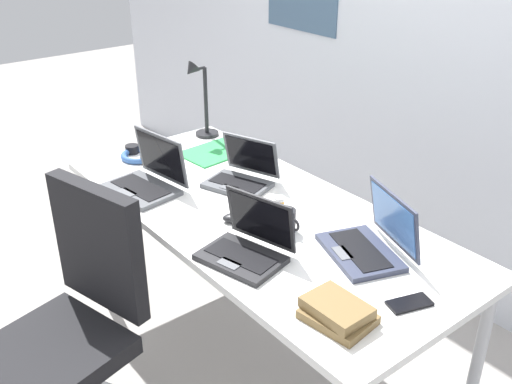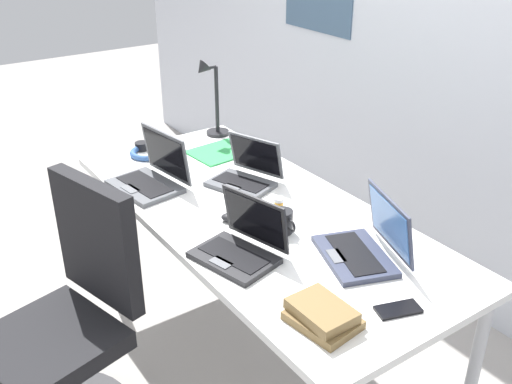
{
  "view_description": "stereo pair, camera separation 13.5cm",
  "coord_description": "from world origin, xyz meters",
  "px_view_note": "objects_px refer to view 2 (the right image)",
  "views": [
    {
      "loc": [
        1.59,
        -1.26,
        1.84
      ],
      "look_at": [
        0.0,
        0.0,
        0.82
      ],
      "focal_mm": 41.08,
      "sensor_mm": 36.0,
      "label": 1
    },
    {
      "loc": [
        1.67,
        -1.16,
        1.84
      ],
      "look_at": [
        0.0,
        0.0,
        0.82
      ],
      "focal_mm": 41.08,
      "sensor_mm": 36.0,
      "label": 2
    }
  ],
  "objects_px": {
    "laptop_back_left": "(365,246)",
    "cell_phone": "(398,309)",
    "pill_bottle": "(279,207)",
    "office_chair": "(69,336)",
    "headphones": "(148,152)",
    "paper_folder_back_left": "(223,151)",
    "desk_lamp": "(211,99)",
    "book_stack": "(322,315)",
    "computer_mouse": "(234,217)",
    "laptop_mid_desk": "(245,175)",
    "coffee_mug": "(283,222)",
    "laptop_near_mouse": "(151,176)",
    "laptop_back_right": "(240,245)"
  },
  "relations": [
    {
      "from": "desk_lamp",
      "to": "laptop_back_right",
      "type": "relative_size",
      "value": 1.24
    },
    {
      "from": "desk_lamp",
      "to": "paper_folder_back_left",
      "type": "relative_size",
      "value": 1.29
    },
    {
      "from": "cell_phone",
      "to": "headphones",
      "type": "bearing_deg",
      "value": -158.13
    },
    {
      "from": "laptop_back_right",
      "to": "laptop_mid_desk",
      "type": "height_order",
      "value": "laptop_back_right"
    },
    {
      "from": "headphones",
      "to": "paper_folder_back_left",
      "type": "relative_size",
      "value": 0.69
    },
    {
      "from": "cell_phone",
      "to": "book_stack",
      "type": "distance_m",
      "value": 0.24
    },
    {
      "from": "office_chair",
      "to": "computer_mouse",
      "type": "bearing_deg",
      "value": 78.35
    },
    {
      "from": "coffee_mug",
      "to": "cell_phone",
      "type": "bearing_deg",
      "value": 0.58
    },
    {
      "from": "cell_phone",
      "to": "book_stack",
      "type": "height_order",
      "value": "book_stack"
    },
    {
      "from": "desk_lamp",
      "to": "book_stack",
      "type": "distance_m",
      "value": 1.57
    },
    {
      "from": "laptop_near_mouse",
      "to": "laptop_back_left",
      "type": "relative_size",
      "value": 0.93
    },
    {
      "from": "book_stack",
      "to": "laptop_back_right",
      "type": "bearing_deg",
      "value": 179.64
    },
    {
      "from": "laptop_near_mouse",
      "to": "laptop_mid_desk",
      "type": "distance_m",
      "value": 0.4
    },
    {
      "from": "headphones",
      "to": "coffee_mug",
      "type": "xyz_separation_m",
      "value": [
        0.95,
        0.09,
        0.03
      ]
    },
    {
      "from": "cell_phone",
      "to": "laptop_mid_desk",
      "type": "bearing_deg",
      "value": -168.09
    },
    {
      "from": "laptop_mid_desk",
      "to": "computer_mouse",
      "type": "height_order",
      "value": "laptop_mid_desk"
    },
    {
      "from": "book_stack",
      "to": "cell_phone",
      "type": "bearing_deg",
      "value": 69.36
    },
    {
      "from": "laptop_back_right",
      "to": "laptop_mid_desk",
      "type": "distance_m",
      "value": 0.57
    },
    {
      "from": "office_chair",
      "to": "coffee_mug",
      "type": "bearing_deg",
      "value": 67.8
    },
    {
      "from": "desk_lamp",
      "to": "office_chair",
      "type": "bearing_deg",
      "value": -56.38
    },
    {
      "from": "book_stack",
      "to": "coffee_mug",
      "type": "bearing_deg",
      "value": 155.4
    },
    {
      "from": "cell_phone",
      "to": "office_chair",
      "type": "height_order",
      "value": "office_chair"
    },
    {
      "from": "computer_mouse",
      "to": "cell_phone",
      "type": "height_order",
      "value": "computer_mouse"
    },
    {
      "from": "laptop_back_right",
      "to": "laptop_mid_desk",
      "type": "relative_size",
      "value": 0.99
    },
    {
      "from": "laptop_back_left",
      "to": "cell_phone",
      "type": "xyz_separation_m",
      "value": [
        0.27,
        -0.12,
        -0.04
      ]
    },
    {
      "from": "desk_lamp",
      "to": "book_stack",
      "type": "relative_size",
      "value": 1.88
    },
    {
      "from": "desk_lamp",
      "to": "paper_folder_back_left",
      "type": "bearing_deg",
      "value": -17.93
    },
    {
      "from": "laptop_near_mouse",
      "to": "cell_phone",
      "type": "distance_m",
      "value": 1.22
    },
    {
      "from": "desk_lamp",
      "to": "office_chair",
      "type": "height_order",
      "value": "desk_lamp"
    },
    {
      "from": "laptop_near_mouse",
      "to": "laptop_back_right",
      "type": "relative_size",
      "value": 1.04
    },
    {
      "from": "pill_bottle",
      "to": "office_chair",
      "type": "height_order",
      "value": "office_chair"
    },
    {
      "from": "office_chair",
      "to": "headphones",
      "type": "bearing_deg",
      "value": 134.43
    },
    {
      "from": "laptop_back_right",
      "to": "computer_mouse",
      "type": "height_order",
      "value": "laptop_back_right"
    },
    {
      "from": "laptop_back_left",
      "to": "pill_bottle",
      "type": "height_order",
      "value": "laptop_back_left"
    },
    {
      "from": "laptop_mid_desk",
      "to": "desk_lamp",
      "type": "bearing_deg",
      "value": 162.82
    },
    {
      "from": "cell_phone",
      "to": "paper_folder_back_left",
      "type": "height_order",
      "value": "cell_phone"
    },
    {
      "from": "headphones",
      "to": "desk_lamp",
      "type": "bearing_deg",
      "value": 97.29
    },
    {
      "from": "book_stack",
      "to": "office_chair",
      "type": "bearing_deg",
      "value": -146.07
    },
    {
      "from": "computer_mouse",
      "to": "paper_folder_back_left",
      "type": "relative_size",
      "value": 0.31
    },
    {
      "from": "laptop_mid_desk",
      "to": "coffee_mug",
      "type": "xyz_separation_m",
      "value": [
        0.42,
        -0.11,
        0.0
      ]
    },
    {
      "from": "paper_folder_back_left",
      "to": "desk_lamp",
      "type": "bearing_deg",
      "value": 162.07
    },
    {
      "from": "desk_lamp",
      "to": "laptop_back_left",
      "type": "xyz_separation_m",
      "value": [
        1.29,
        -0.16,
        -0.15
      ]
    },
    {
      "from": "laptop_back_right",
      "to": "pill_bottle",
      "type": "distance_m",
      "value": 0.32
    },
    {
      "from": "desk_lamp",
      "to": "headphones",
      "type": "xyz_separation_m",
      "value": [
        0.05,
        -0.38,
        -0.18
      ]
    },
    {
      "from": "computer_mouse",
      "to": "book_stack",
      "type": "relative_size",
      "value": 0.45
    },
    {
      "from": "pill_bottle",
      "to": "coffee_mug",
      "type": "relative_size",
      "value": 0.7
    },
    {
      "from": "laptop_near_mouse",
      "to": "cell_phone",
      "type": "relative_size",
      "value": 2.49
    },
    {
      "from": "desk_lamp",
      "to": "laptop_back_right",
      "type": "bearing_deg",
      "value": -25.97
    },
    {
      "from": "computer_mouse",
      "to": "pill_bottle",
      "type": "height_order",
      "value": "pill_bottle"
    },
    {
      "from": "book_stack",
      "to": "paper_folder_back_left",
      "type": "height_order",
      "value": "book_stack"
    }
  ]
}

